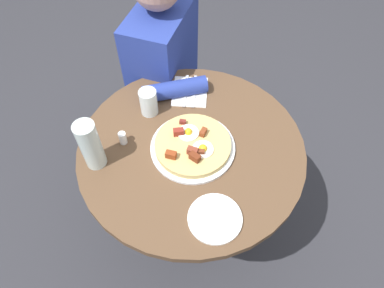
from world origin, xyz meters
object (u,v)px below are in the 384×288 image
pizza_plate (193,147)px  water_glass (149,102)px  bread_plate (215,218)px  person_seated (165,87)px  fork (186,91)px  dining_table (191,171)px  knife (194,91)px  water_bottle (90,145)px  salt_shaker (123,138)px  breakfast_pizza (193,144)px

pizza_plate → water_glass: water_glass is taller
bread_plate → water_glass: 0.52m
person_seated → fork: bearing=42.3°
dining_table → person_seated: (-0.46, -0.30, -0.05)m
dining_table → fork: bearing=-156.2°
person_seated → knife: bearing=48.6°
pizza_plate → fork: size_ratio=1.71×
knife → water_bottle: bearing=-41.0°
bread_plate → salt_shaker: size_ratio=3.41×
dining_table → bread_plate: bearing=33.6°
breakfast_pizza → fork: bearing=-155.4°
bread_plate → water_bottle: water_bottle is taller
knife → salt_shaker: (0.33, -0.16, 0.02)m
fork → salt_shaker: bearing=-36.8°
pizza_plate → water_glass: 0.25m
breakfast_pizza → fork: (-0.26, -0.12, -0.02)m
breakfast_pizza → salt_shaker: (0.06, -0.25, 0.00)m
person_seated → fork: person_seated is taller
water_bottle → person_seated: bearing=-179.7°
salt_shaker → dining_table: bearing=104.8°
dining_table → salt_shaker: size_ratio=16.25×
dining_table → salt_shaker: 0.32m
knife → water_glass: 0.21m
dining_table → pizza_plate: bearing=47.5°
fork → water_bottle: size_ratio=0.89×
person_seated → fork: size_ratio=6.31×
dining_table → water_glass: 0.33m
pizza_plate → water_bottle: water_bottle is taller
dining_table → breakfast_pizza: bearing=43.7°
dining_table → breakfast_pizza: 0.20m
person_seated → breakfast_pizza: (0.47, 0.30, 0.24)m
bread_plate → fork: 0.57m
person_seated → pizza_plate: size_ratio=3.69×
fork → salt_shaker: salt_shaker is taller
bread_plate → salt_shaker: bearing=-114.3°
dining_table → pizza_plate: (0.01, 0.01, 0.18)m
breakfast_pizza → pizza_plate: bearing=174.5°
water_bottle → breakfast_pizza: bearing=118.5°
pizza_plate → breakfast_pizza: size_ratio=1.12×
breakfast_pizza → salt_shaker: breakfast_pizza is taller
water_bottle → salt_shaker: bearing=154.5°
dining_table → person_seated: person_seated is taller
pizza_plate → breakfast_pizza: bearing=-5.5°
water_glass → pizza_plate: bearing=62.2°
water_glass → breakfast_pizza: bearing=62.0°
fork → salt_shaker: 0.34m
breakfast_pizza → knife: breakfast_pizza is taller
dining_table → person_seated: bearing=-147.0°
person_seated → breakfast_pizza: 0.61m
person_seated → breakfast_pizza: person_seated is taller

